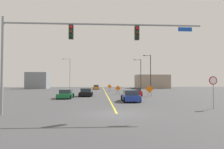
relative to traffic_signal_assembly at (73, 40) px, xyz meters
name	(u,v)px	position (x,y,z in m)	size (l,w,h in m)	color
ground	(117,114)	(3.35, 0.01, -5.57)	(159.09, 159.09, 0.00)	#444447
road_centre_stripe	(104,90)	(3.35, 44.20, -5.56)	(0.16, 88.38, 0.01)	yellow
traffic_signal_assembly	(73,40)	(0.00, 0.00, 0.00)	(15.19, 0.44, 7.28)	gray
stop_sign	(213,86)	(12.31, 2.42, -3.52)	(0.76, 0.07, 2.91)	gray
street_lamp_near_left	(150,72)	(13.34, 29.59, -0.93)	(1.78, 0.24, 8.45)	black
street_lamp_mid_left	(69,73)	(-7.15, 46.70, -0.36)	(2.39, 0.24, 9.45)	gray
street_lamp_mid_right	(140,73)	(12.98, 38.91, -0.87)	(2.02, 0.24, 8.51)	black
construction_sign_median_far	(118,89)	(5.53, 23.43, -4.49)	(1.07, 0.24, 1.72)	orange
construction_sign_right_shoulder	(149,90)	(10.06, 16.97, -4.41)	(1.28, 0.18, 1.88)	orange
construction_sign_left_shoulder	(110,87)	(4.56, 36.54, -4.44)	(1.14, 0.24, 1.79)	orange
car_red_mid	(135,92)	(8.19, 19.77, -4.89)	(2.10, 4.10, 1.44)	red
car_green_approaching	(66,94)	(-2.93, 14.86, -4.96)	(2.05, 4.45, 1.31)	#196B38
car_blue_distant	(130,96)	(5.84, 9.55, -4.90)	(2.10, 4.33, 1.42)	#1E389E
car_orange_passing	(96,87)	(0.87, 49.58, -4.92)	(2.06, 4.33, 1.43)	orange
car_black_far	(86,92)	(-0.25, 19.01, -4.95)	(2.17, 4.48, 1.34)	black
roadside_building_west	(38,80)	(-19.67, 57.30, -2.72)	(7.25, 5.78, 5.70)	gray
roadside_building_east	(152,82)	(21.12, 57.80, -3.10)	(11.85, 6.53, 4.94)	gray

